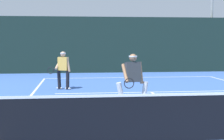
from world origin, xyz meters
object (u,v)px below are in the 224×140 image
at_px(player_far, 63,69).
at_px(light_pole, 212,9).
at_px(player_near, 133,79).
at_px(tennis_ball, 110,119).

height_order(player_far, light_pole, light_pole).
xyz_separation_m(player_near, tennis_ball, (-0.80, -1.21, -0.89)).
bearing_deg(player_near, player_far, -71.36).
xyz_separation_m(player_far, tennis_ball, (1.40, -5.72, -0.85)).
distance_m(tennis_ball, light_pole, 16.79).
relative_size(player_near, light_pole, 0.25).
height_order(player_near, light_pole, light_pole).
distance_m(player_near, player_far, 5.02).
xyz_separation_m(player_far, light_pole, (9.90, 8.14, 3.35)).
bearing_deg(player_far, tennis_ball, 127.20).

